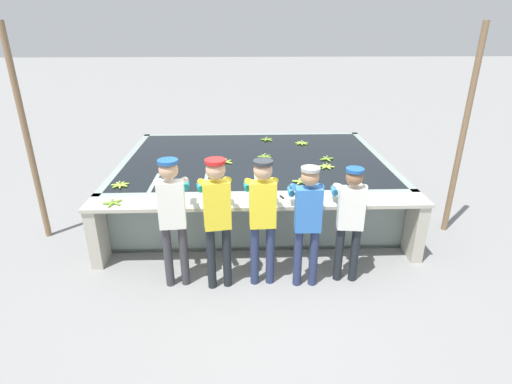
{
  "coord_description": "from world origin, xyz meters",
  "views": [
    {
      "loc": [
        -0.21,
        -4.74,
        3.14
      ],
      "look_at": [
        0.0,
        1.19,
        0.64
      ],
      "focal_mm": 28.0,
      "sensor_mm": 36.0,
      "label": 1
    }
  ],
  "objects_px": {
    "support_post_left": "(27,139)",
    "worker_2": "(262,211)",
    "banana_bunch_floating_2": "(120,185)",
    "banana_bunch_ledge_0": "(113,203)",
    "banana_bunch_floating_6": "(267,139)",
    "banana_bunch_floating_7": "(301,182)",
    "worker_1": "(217,211)",
    "support_post_right": "(463,135)",
    "knife_0": "(284,199)",
    "banana_bunch_floating_4": "(327,166)",
    "worker_3": "(308,216)",
    "worker_4": "(350,214)",
    "banana_bunch_floating_3": "(226,162)",
    "banana_bunch_floating_1": "(302,143)",
    "worker_0": "(172,211)",
    "banana_bunch_floating_5": "(265,156)",
    "banana_bunch_floating_0": "(327,159)"
  },
  "relations": [
    {
      "from": "banana_bunch_floating_6",
      "to": "banana_bunch_floating_7",
      "type": "bearing_deg",
      "value": -81.37
    },
    {
      "from": "worker_1",
      "to": "worker_2",
      "type": "relative_size",
      "value": 1.02
    },
    {
      "from": "worker_1",
      "to": "banana_bunch_floating_0",
      "type": "relative_size",
      "value": 6.17
    },
    {
      "from": "banana_bunch_floating_4",
      "to": "support_post_left",
      "type": "relative_size",
      "value": 0.09
    },
    {
      "from": "knife_0",
      "to": "banana_bunch_floating_3",
      "type": "bearing_deg",
      "value": 117.69
    },
    {
      "from": "banana_bunch_ledge_0",
      "to": "knife_0",
      "type": "height_order",
      "value": "banana_bunch_ledge_0"
    },
    {
      "from": "worker_4",
      "to": "worker_1",
      "type": "bearing_deg",
      "value": -176.78
    },
    {
      "from": "worker_3",
      "to": "worker_4",
      "type": "xyz_separation_m",
      "value": [
        0.55,
        0.09,
        -0.04
      ]
    },
    {
      "from": "worker_1",
      "to": "banana_bunch_floating_5",
      "type": "distance_m",
      "value": 2.64
    },
    {
      "from": "worker_2",
      "to": "worker_1",
      "type": "bearing_deg",
      "value": -174.04
    },
    {
      "from": "support_post_left",
      "to": "worker_2",
      "type": "bearing_deg",
      "value": -21.91
    },
    {
      "from": "banana_bunch_floating_5",
      "to": "banana_bunch_floating_6",
      "type": "relative_size",
      "value": 1.0
    },
    {
      "from": "worker_2",
      "to": "knife_0",
      "type": "bearing_deg",
      "value": 59.89
    },
    {
      "from": "banana_bunch_floating_7",
      "to": "knife_0",
      "type": "relative_size",
      "value": 0.83
    },
    {
      "from": "banana_bunch_floating_4",
      "to": "worker_1",
      "type": "bearing_deg",
      "value": -131.75
    },
    {
      "from": "worker_1",
      "to": "support_post_left",
      "type": "distance_m",
      "value": 3.21
    },
    {
      "from": "worker_1",
      "to": "knife_0",
      "type": "relative_size",
      "value": 5.16
    },
    {
      "from": "worker_2",
      "to": "support_post_right",
      "type": "distance_m",
      "value": 3.42
    },
    {
      "from": "banana_bunch_floating_4",
      "to": "knife_0",
      "type": "relative_size",
      "value": 0.84
    },
    {
      "from": "banana_bunch_floating_5",
      "to": "support_post_right",
      "type": "distance_m",
      "value": 3.21
    },
    {
      "from": "worker_1",
      "to": "knife_0",
      "type": "bearing_deg",
      "value": 35.39
    },
    {
      "from": "banana_bunch_floating_1",
      "to": "banana_bunch_floating_5",
      "type": "xyz_separation_m",
      "value": [
        -0.79,
        -0.86,
        0.0
      ]
    },
    {
      "from": "worker_0",
      "to": "banana_bunch_floating_3",
      "type": "xyz_separation_m",
      "value": [
        0.58,
        2.19,
        -0.11
      ]
    },
    {
      "from": "worker_2",
      "to": "banana_bunch_floating_4",
      "type": "bearing_deg",
      "value": 57.96
    },
    {
      "from": "worker_0",
      "to": "support_post_left",
      "type": "height_order",
      "value": "support_post_left"
    },
    {
      "from": "worker_4",
      "to": "banana_bunch_floating_4",
      "type": "xyz_separation_m",
      "value": [
        0.07,
        1.85,
        -0.0
      ]
    },
    {
      "from": "banana_bunch_floating_2",
      "to": "banana_bunch_ledge_0",
      "type": "xyz_separation_m",
      "value": [
        0.09,
        -0.66,
        0.0
      ]
    },
    {
      "from": "banana_bunch_floating_3",
      "to": "banana_bunch_ledge_0",
      "type": "distance_m",
      "value": 2.23
    },
    {
      "from": "worker_1",
      "to": "worker_0",
      "type": "bearing_deg",
      "value": 173.58
    },
    {
      "from": "banana_bunch_floating_4",
      "to": "banana_bunch_ledge_0",
      "type": "bearing_deg",
      "value": -156.43
    },
    {
      "from": "banana_bunch_floating_2",
      "to": "banana_bunch_floating_4",
      "type": "xyz_separation_m",
      "value": [
        3.25,
        0.72,
        0.0
      ]
    },
    {
      "from": "knife_0",
      "to": "worker_3",
      "type": "bearing_deg",
      "value": -70.53
    },
    {
      "from": "worker_2",
      "to": "banana_bunch_floating_4",
      "type": "relative_size",
      "value": 6.01
    },
    {
      "from": "banana_bunch_floating_7",
      "to": "support_post_right",
      "type": "relative_size",
      "value": 0.09
    },
    {
      "from": "worker_3",
      "to": "banana_bunch_floating_3",
      "type": "distance_m",
      "value": 2.49
    },
    {
      "from": "banana_bunch_floating_3",
      "to": "banana_bunch_ledge_0",
      "type": "bearing_deg",
      "value": -130.91
    },
    {
      "from": "worker_1",
      "to": "support_post_right",
      "type": "xyz_separation_m",
      "value": [
        3.65,
        1.4,
        0.54
      ]
    },
    {
      "from": "banana_bunch_floating_2",
      "to": "support_post_right",
      "type": "distance_m",
      "value": 5.21
    },
    {
      "from": "banana_bunch_floating_3",
      "to": "banana_bunch_floating_6",
      "type": "xyz_separation_m",
      "value": [
        0.8,
        1.44,
        -0.0
      ]
    },
    {
      "from": "banana_bunch_floating_1",
      "to": "support_post_left",
      "type": "bearing_deg",
      "value": -155.57
    },
    {
      "from": "worker_0",
      "to": "banana_bunch_floating_5",
      "type": "distance_m",
      "value": 2.78
    },
    {
      "from": "worker_3",
      "to": "support_post_right",
      "type": "relative_size",
      "value": 0.5
    },
    {
      "from": "banana_bunch_floating_0",
      "to": "banana_bunch_floating_3",
      "type": "height_order",
      "value": "same"
    },
    {
      "from": "worker_2",
      "to": "banana_bunch_floating_4",
      "type": "distance_m",
      "value": 2.22
    },
    {
      "from": "support_post_left",
      "to": "support_post_right",
      "type": "relative_size",
      "value": 1.0
    },
    {
      "from": "worker_4",
      "to": "support_post_left",
      "type": "xyz_separation_m",
      "value": [
        -4.48,
        1.32,
        0.66
      ]
    },
    {
      "from": "worker_3",
      "to": "support_post_right",
      "type": "height_order",
      "value": "support_post_right"
    },
    {
      "from": "worker_0",
      "to": "support_post_right",
      "type": "relative_size",
      "value": 0.53
    },
    {
      "from": "banana_bunch_floating_2",
      "to": "banana_bunch_floating_3",
      "type": "distance_m",
      "value": 1.86
    },
    {
      "from": "worker_3",
      "to": "banana_bunch_floating_4",
      "type": "height_order",
      "value": "worker_3"
    }
  ]
}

